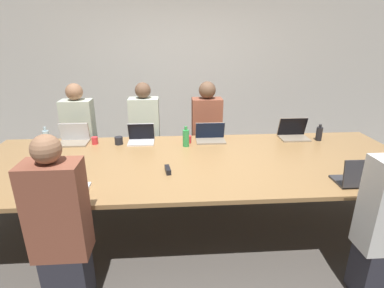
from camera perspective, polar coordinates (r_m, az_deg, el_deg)
The scene contains 21 objects.
ground_plane at distance 3.51m, azimuth 0.47°, elevation -14.21°, with size 24.00×24.00×0.00m, color #4C4742.
curtain_wall at distance 5.17m, azimuth -1.44°, elevation 13.68°, with size 12.00×0.06×2.80m.
conference_table at distance 3.17m, azimuth 0.50°, elevation -3.83°, with size 4.64×1.65×0.73m.
laptop_far_left at distance 3.92m, azimuth -21.58°, elevation 1.18°, with size 0.35×0.24×0.25m.
person_far_left at distance 4.32m, azimuth -20.51°, elevation 1.30°, with size 0.40×0.24×1.40m.
cup_far_left at distance 3.80m, azimuth -18.03°, elevation 0.63°, with size 0.07×0.07×0.09m.
bottle_far_left at distance 3.85m, azimuth -25.94°, elevation 0.84°, with size 0.07×0.07×0.26m.
laptop_near_right at distance 3.00m, azimuth 28.90°, elevation -5.60°, with size 0.32×0.25×0.26m.
cup_near_right at distance 3.18m, azimuth 32.80°, elevation -5.50°, with size 0.08×0.08×0.09m.
laptop_far_right at distance 4.03m, azimuth 18.72°, elevation 2.11°, with size 0.36×0.26×0.26m.
bottle_far_right at distance 4.05m, azimuth 23.06°, elevation 1.86°, with size 0.08×0.08×0.21m.
laptop_far_midleft at distance 3.72m, azimuth -9.65°, elevation 1.33°, with size 0.32×0.23×0.23m.
person_far_midleft at distance 4.22m, azimuth -8.89°, elevation 1.85°, with size 0.40×0.24×1.39m.
cup_far_midleft at distance 3.72m, azimuth -13.78°, elevation 0.64°, with size 0.10×0.10×0.09m.
laptop_far_center at distance 3.73m, azimuth 3.52°, elevation 1.59°, with size 0.36×0.23×0.23m.
person_far_center at distance 4.15m, azimuth 2.78°, elevation 1.93°, with size 0.40×0.24×1.41m.
cup_far_center at distance 3.66m, azimuth -0.79°, elevation 0.89°, with size 0.09×0.09×0.09m.
bottle_far_center at distance 3.52m, azimuth -1.16°, elevation 1.19°, with size 0.08×0.08×0.24m.
laptop_near_left at distance 2.72m, azimuth -22.73°, elevation -7.34°, with size 0.32×0.22×0.22m.
person_near_left at distance 2.44m, azimuth -23.80°, elevation -14.49°, with size 0.40×0.24×1.38m.
stapler at distance 2.90m, azimuth -4.63°, elevation -4.92°, with size 0.07×0.15×0.05m.
Camera 1 is at (-0.23, -2.89, 1.98)m, focal length 28.00 mm.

